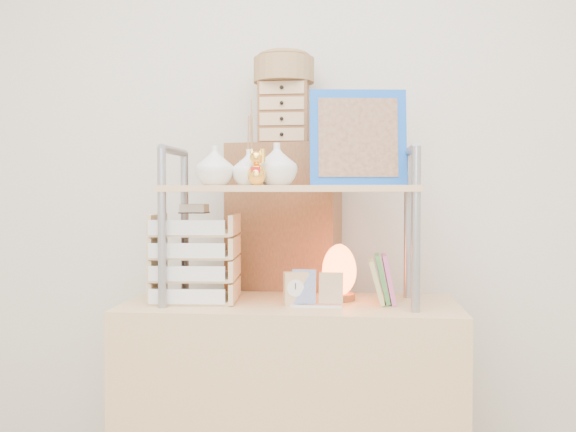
% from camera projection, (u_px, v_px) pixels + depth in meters
% --- Properties ---
extents(desk, '(1.20, 0.50, 0.75)m').
position_uv_depth(desk, '(291.00, 405.00, 2.33)').
color(desk, tan).
rests_on(desk, ground).
extents(cabinet, '(0.48, 0.30, 1.35)m').
position_uv_depth(cabinet, '(284.00, 305.00, 2.69)').
color(cabinet, brown).
rests_on(cabinet, ground).
extents(hutch, '(0.90, 0.34, 0.78)m').
position_uv_depth(hutch, '(286.00, 180.00, 2.32)').
color(hutch, gray).
rests_on(hutch, desk).
extents(letter_tray, '(0.31, 0.29, 0.36)m').
position_uv_depth(letter_tray, '(195.00, 262.00, 2.35)').
color(letter_tray, tan).
rests_on(letter_tray, desk).
extents(salt_lamp, '(0.14, 0.13, 0.21)m').
position_uv_depth(salt_lamp, '(339.00, 272.00, 2.36)').
color(salt_lamp, brown).
rests_on(salt_lamp, desk).
extents(desk_clock, '(0.09, 0.06, 0.12)m').
position_uv_depth(desk_clock, '(296.00, 289.00, 2.25)').
color(desk_clock, tan).
rests_on(desk_clock, desk).
extents(postcard_stand, '(0.18, 0.05, 0.13)m').
position_uv_depth(postcard_stand, '(317.00, 296.00, 2.23)').
color(postcard_stand, white).
rests_on(postcard_stand, desk).
extents(drawer_chest, '(0.20, 0.16, 0.25)m').
position_uv_depth(drawer_chest, '(284.00, 113.00, 2.64)').
color(drawer_chest, brown).
rests_on(drawer_chest, cabinet).
extents(woven_basket, '(0.25, 0.25, 0.10)m').
position_uv_depth(woven_basket, '(284.00, 71.00, 2.64)').
color(woven_basket, olive).
rests_on(woven_basket, drawer_chest).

